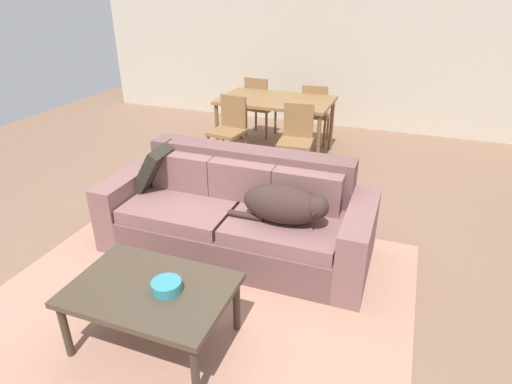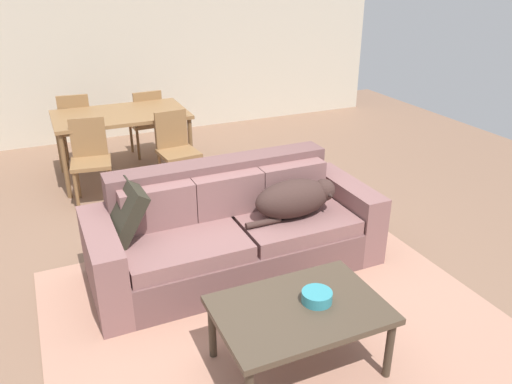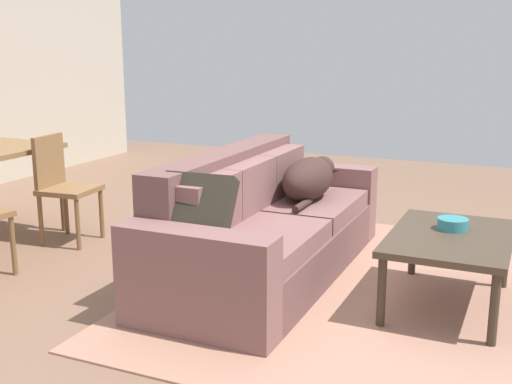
{
  "view_description": "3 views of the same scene",
  "coord_description": "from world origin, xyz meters",
  "px_view_note": "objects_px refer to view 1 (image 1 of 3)",
  "views": [
    {
      "loc": [
        1.42,
        -3.05,
        2.19
      ],
      "look_at": [
        0.27,
        0.02,
        0.58
      ],
      "focal_mm": 30.29,
      "sensor_mm": 36.0,
      "label": 1
    },
    {
      "loc": [
        -1.2,
        -3.4,
        2.33
      ],
      "look_at": [
        0.35,
        0.09,
        0.6
      ],
      "focal_mm": 35.48,
      "sensor_mm": 36.0,
      "label": 2
    },
    {
      "loc": [
        -3.76,
        -1.69,
        1.57
      ],
      "look_at": [
        0.04,
        0.03,
        0.6
      ],
      "focal_mm": 44.53,
      "sensor_mm": 36.0,
      "label": 3
    }
  ],
  "objects_px": {
    "couch": "(238,215)",
    "dining_chair_near_right": "(296,137)",
    "throw_pillow_by_left_arm": "(156,167)",
    "dining_chair_near_left": "(229,127)",
    "coffee_table": "(151,293)",
    "dining_chair_far_left": "(259,104)",
    "dining_chair_far_right": "(315,112)",
    "dining_table": "(276,104)",
    "dog_on_left_cushion": "(286,204)",
    "bowl_on_coffee_table": "(167,286)"
  },
  "relations": [
    {
      "from": "bowl_on_coffee_table",
      "to": "dining_chair_near_left",
      "type": "height_order",
      "value": "dining_chair_near_left"
    },
    {
      "from": "bowl_on_coffee_table",
      "to": "dining_chair_near_right",
      "type": "height_order",
      "value": "dining_chair_near_right"
    },
    {
      "from": "dog_on_left_cushion",
      "to": "dining_chair_far_right",
      "type": "distance_m",
      "value": 3.16
    },
    {
      "from": "couch",
      "to": "dining_chair_near_right",
      "type": "height_order",
      "value": "dining_chair_near_right"
    },
    {
      "from": "couch",
      "to": "dining_chair_far_right",
      "type": "bearing_deg",
      "value": 90.16
    },
    {
      "from": "dog_on_left_cushion",
      "to": "dining_chair_near_left",
      "type": "xyz_separation_m",
      "value": [
        -1.36,
        1.99,
        -0.11
      ]
    },
    {
      "from": "dog_on_left_cushion",
      "to": "dining_chair_near_right",
      "type": "height_order",
      "value": "dining_chair_near_right"
    },
    {
      "from": "coffee_table",
      "to": "bowl_on_coffee_table",
      "type": "xyz_separation_m",
      "value": [
        0.12,
        0.01,
        0.08
      ]
    },
    {
      "from": "bowl_on_coffee_table",
      "to": "dining_chair_far_right",
      "type": "relative_size",
      "value": 0.21
    },
    {
      "from": "dining_chair_near_left",
      "to": "dining_chair_far_right",
      "type": "bearing_deg",
      "value": 60.98
    },
    {
      "from": "coffee_table",
      "to": "dining_chair_far_left",
      "type": "distance_m",
      "value": 4.31
    },
    {
      "from": "throw_pillow_by_left_arm",
      "to": "dining_chair_near_left",
      "type": "relative_size",
      "value": 0.49
    },
    {
      "from": "bowl_on_coffee_table",
      "to": "dining_chair_near_right",
      "type": "xyz_separation_m",
      "value": [
        -0.02,
        3.03,
        -0.01
      ]
    },
    {
      "from": "couch",
      "to": "dining_chair_far_right",
      "type": "distance_m",
      "value": 2.95
    },
    {
      "from": "coffee_table",
      "to": "throw_pillow_by_left_arm",
      "type": "bearing_deg",
      "value": 120.43
    },
    {
      "from": "couch",
      "to": "bowl_on_coffee_table",
      "type": "xyz_separation_m",
      "value": [
        0.05,
        -1.26,
        0.17
      ]
    },
    {
      "from": "dog_on_left_cushion",
      "to": "dining_chair_near_left",
      "type": "height_order",
      "value": "dining_chair_near_left"
    },
    {
      "from": "dining_table",
      "to": "dog_on_left_cushion",
      "type": "bearing_deg",
      "value": -70.18
    },
    {
      "from": "couch",
      "to": "bowl_on_coffee_table",
      "type": "distance_m",
      "value": 1.27
    },
    {
      "from": "dog_on_left_cushion",
      "to": "throw_pillow_by_left_arm",
      "type": "height_order",
      "value": "throw_pillow_by_left_arm"
    },
    {
      "from": "coffee_table",
      "to": "dining_chair_far_left",
      "type": "relative_size",
      "value": 1.11
    },
    {
      "from": "couch",
      "to": "coffee_table",
      "type": "relative_size",
      "value": 2.29
    },
    {
      "from": "dining_chair_near_right",
      "to": "dining_chair_far_right",
      "type": "height_order",
      "value": "dining_chair_far_right"
    },
    {
      "from": "coffee_table",
      "to": "dining_table",
      "type": "xyz_separation_m",
      "value": [
        -0.37,
        3.65,
        0.29
      ]
    },
    {
      "from": "bowl_on_coffee_table",
      "to": "dining_chair_far_right",
      "type": "distance_m",
      "value": 4.2
    },
    {
      "from": "dining_table",
      "to": "throw_pillow_by_left_arm",
      "type": "bearing_deg",
      "value": -99.68
    },
    {
      "from": "dog_on_left_cushion",
      "to": "dining_chair_near_left",
      "type": "bearing_deg",
      "value": 123.91
    },
    {
      "from": "throw_pillow_by_left_arm",
      "to": "dining_chair_far_right",
      "type": "xyz_separation_m",
      "value": [
        0.81,
        2.9,
        -0.16
      ]
    },
    {
      "from": "dining_table",
      "to": "dining_chair_near_left",
      "type": "relative_size",
      "value": 1.69
    },
    {
      "from": "throw_pillow_by_left_arm",
      "to": "coffee_table",
      "type": "xyz_separation_m",
      "value": [
        0.77,
        -1.31,
        -0.24
      ]
    },
    {
      "from": "dining_table",
      "to": "coffee_table",
      "type": "bearing_deg",
      "value": -84.16
    },
    {
      "from": "coffee_table",
      "to": "dining_chair_near_left",
      "type": "height_order",
      "value": "dining_chair_near_left"
    },
    {
      "from": "couch",
      "to": "dining_chair_near_right",
      "type": "relative_size",
      "value": 2.68
    },
    {
      "from": "throw_pillow_by_left_arm",
      "to": "bowl_on_coffee_table",
      "type": "relative_size",
      "value": 2.31
    },
    {
      "from": "couch",
      "to": "dining_chair_far_left",
      "type": "xyz_separation_m",
      "value": [
        -0.9,
        2.96,
        0.18
      ]
    },
    {
      "from": "dining_chair_far_left",
      "to": "dining_chair_far_right",
      "type": "height_order",
      "value": "dining_chair_far_left"
    },
    {
      "from": "throw_pillow_by_left_arm",
      "to": "couch",
      "type": "bearing_deg",
      "value": -3.44
    },
    {
      "from": "couch",
      "to": "dining_chair_far_left",
      "type": "bearing_deg",
      "value": 106.42
    },
    {
      "from": "dining_chair_far_right",
      "to": "dining_table",
      "type": "bearing_deg",
      "value": 50.29
    },
    {
      "from": "couch",
      "to": "coffee_table",
      "type": "xyz_separation_m",
      "value": [
        -0.07,
        -1.26,
        0.08
      ]
    },
    {
      "from": "dog_on_left_cushion",
      "to": "coffee_table",
      "type": "height_order",
      "value": "dog_on_left_cushion"
    },
    {
      "from": "dining_table",
      "to": "dining_chair_far_left",
      "type": "relative_size",
      "value": 1.63
    },
    {
      "from": "couch",
      "to": "bowl_on_coffee_table",
      "type": "height_order",
      "value": "couch"
    },
    {
      "from": "coffee_table",
      "to": "dining_chair_far_right",
      "type": "height_order",
      "value": "dining_chair_far_right"
    },
    {
      "from": "couch",
      "to": "dining_chair_near_left",
      "type": "xyz_separation_m",
      "value": [
        -0.88,
        1.82,
        0.17
      ]
    },
    {
      "from": "couch",
      "to": "dining_chair_far_left",
      "type": "distance_m",
      "value": 3.1
    },
    {
      "from": "couch",
      "to": "dog_on_left_cushion",
      "type": "relative_size",
      "value": 2.88
    },
    {
      "from": "couch",
      "to": "throw_pillow_by_left_arm",
      "type": "relative_size",
      "value": 5.4
    },
    {
      "from": "dog_on_left_cushion",
      "to": "bowl_on_coffee_table",
      "type": "bearing_deg",
      "value": -112.0
    },
    {
      "from": "dining_chair_far_left",
      "to": "dining_chair_far_right",
      "type": "relative_size",
      "value": 1.05
    }
  ]
}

